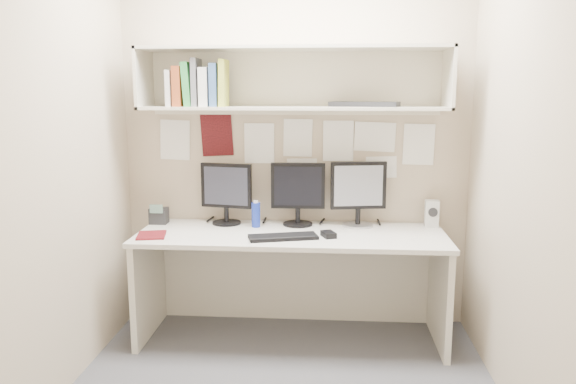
# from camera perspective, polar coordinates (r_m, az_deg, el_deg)

# --- Properties ---
(wall_back) EXTENTS (2.40, 0.02, 2.60)m
(wall_back) POSITION_cam_1_polar(r_m,az_deg,el_deg) (3.92, 0.72, 5.24)
(wall_back) COLOR tan
(wall_back) RESTS_ON ground
(wall_front) EXTENTS (2.40, 0.02, 2.60)m
(wall_front) POSITION_cam_1_polar(r_m,az_deg,el_deg) (1.94, -3.00, 0.22)
(wall_front) COLOR tan
(wall_front) RESTS_ON ground
(wall_left) EXTENTS (0.02, 2.00, 2.60)m
(wall_left) POSITION_cam_1_polar(r_m,az_deg,el_deg) (3.26, -22.10, 3.50)
(wall_left) COLOR tan
(wall_left) RESTS_ON ground
(wall_right) EXTENTS (0.02, 2.00, 2.60)m
(wall_right) POSITION_cam_1_polar(r_m,az_deg,el_deg) (3.07, 22.44, 3.12)
(wall_right) COLOR tan
(wall_right) RESTS_ON ground
(desk) EXTENTS (2.00, 0.70, 0.73)m
(desk) POSITION_cam_1_polar(r_m,az_deg,el_deg) (3.78, 0.35, -9.49)
(desk) COLOR beige
(desk) RESTS_ON floor
(overhead_hutch) EXTENTS (2.00, 0.38, 0.40)m
(overhead_hutch) POSITION_cam_1_polar(r_m,az_deg,el_deg) (3.77, 0.60, 11.44)
(overhead_hutch) COLOR beige
(overhead_hutch) RESTS_ON wall_back
(pinned_papers) EXTENTS (1.92, 0.01, 0.48)m
(pinned_papers) POSITION_cam_1_polar(r_m,az_deg,el_deg) (3.92, 0.71, 4.51)
(pinned_papers) COLOR white
(pinned_papers) RESTS_ON wall_back
(monitor_left) EXTENTS (0.36, 0.20, 0.42)m
(monitor_left) POSITION_cam_1_polar(r_m,az_deg,el_deg) (3.89, -6.29, 0.14)
(monitor_left) COLOR black
(monitor_left) RESTS_ON desk
(monitor_center) EXTENTS (0.37, 0.20, 0.43)m
(monitor_center) POSITION_cam_1_polar(r_m,az_deg,el_deg) (3.83, 1.02, 0.10)
(monitor_center) COLOR black
(monitor_center) RESTS_ON desk
(monitor_right) EXTENTS (0.38, 0.21, 0.44)m
(monitor_right) POSITION_cam_1_polar(r_m,az_deg,el_deg) (3.83, 7.16, 0.10)
(monitor_right) COLOR #A5A5AA
(monitor_right) RESTS_ON desk
(keyboard) EXTENTS (0.45, 0.26, 0.02)m
(keyboard) POSITION_cam_1_polar(r_m,az_deg,el_deg) (3.52, -0.50, -4.59)
(keyboard) COLOR black
(keyboard) RESTS_ON desk
(mouse) EXTENTS (0.11, 0.13, 0.03)m
(mouse) POSITION_cam_1_polar(r_m,az_deg,el_deg) (3.56, 4.14, -4.32)
(mouse) COLOR black
(mouse) RESTS_ON desk
(speaker) EXTENTS (0.09, 0.10, 0.18)m
(speaker) POSITION_cam_1_polar(r_m,az_deg,el_deg) (3.94, 14.39, -2.12)
(speaker) COLOR #B8B8B3
(speaker) RESTS_ON desk
(blue_bottle) EXTENTS (0.06, 0.06, 0.18)m
(blue_bottle) POSITION_cam_1_polar(r_m,az_deg,el_deg) (3.80, -3.28, -2.29)
(blue_bottle) COLOR #152A97
(blue_bottle) RESTS_ON desk
(maroon_notebook) EXTENTS (0.21, 0.24, 0.01)m
(maroon_notebook) POSITION_cam_1_polar(r_m,az_deg,el_deg) (3.68, -13.70, -4.28)
(maroon_notebook) COLOR #570E14
(maroon_notebook) RESTS_ON desk
(desk_phone) EXTENTS (0.12, 0.11, 0.14)m
(desk_phone) POSITION_cam_1_polar(r_m,az_deg,el_deg) (4.01, -12.99, -2.33)
(desk_phone) COLOR black
(desk_phone) RESTS_ON desk
(book_stack) EXTENTS (0.38, 0.19, 0.31)m
(book_stack) POSITION_cam_1_polar(r_m,az_deg,el_deg) (3.76, -9.09, 10.65)
(book_stack) COLOR beige
(book_stack) RESTS_ON overhead_hutch
(hutch_tray) EXTENTS (0.47, 0.29, 0.03)m
(hutch_tray) POSITION_cam_1_polar(r_m,az_deg,el_deg) (3.72, 7.76, 8.84)
(hutch_tray) COLOR black
(hutch_tray) RESTS_ON overhead_hutch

